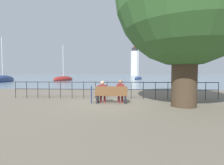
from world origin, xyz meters
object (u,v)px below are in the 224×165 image
sailboat_0 (3,80)px  park_bench (111,95)px  seated_person_left (102,91)px  sailboat_1 (138,78)px  harbor_lighthouse (135,62)px  closed_umbrella (91,93)px  sailboat_2 (63,79)px  seated_person_right (120,90)px

sailboat_0 → park_bench: bearing=-54.8°
park_bench → seated_person_left: bearing=170.8°
sailboat_1 → harbor_lighthouse: harbor_lighthouse is taller
seated_person_left → closed_umbrella: bearing=-170.4°
park_bench → sailboat_2: bearing=113.9°
seated_person_left → park_bench: bearing=-9.2°
sailboat_2 → sailboat_0: bearing=-122.4°
seated_person_left → sailboat_1: size_ratio=0.15×
sailboat_0 → seated_person_right: bearing=-54.1°
harbor_lighthouse → seated_person_right: bearing=-94.0°
park_bench → sailboat_1: sailboat_1 is taller
sailboat_2 → seated_person_left: bearing=-45.4°
closed_umbrella → harbor_lighthouse: harbor_lighthouse is taller
sailboat_0 → sailboat_2: 10.98m
seated_person_left → seated_person_right: size_ratio=0.95×
closed_umbrella → sailboat_1: sailboat_1 is taller
seated_person_left → sailboat_0: sailboat_0 is taller
sailboat_0 → harbor_lighthouse: bearing=64.2°
park_bench → seated_person_right: bearing=9.0°
seated_person_right → closed_umbrella: bearing=-176.4°
park_bench → sailboat_0: sailboat_0 is taller
seated_person_left → seated_person_right: 0.95m
closed_umbrella → sailboat_1: (5.65, 37.44, -0.27)m
sailboat_1 → sailboat_2: sailboat_1 is taller
harbor_lighthouse → park_bench: bearing=-94.2°
closed_umbrella → seated_person_right: bearing=3.6°
sailboat_1 → harbor_lighthouse: bearing=101.2°
seated_person_right → harbor_lighthouse: (8.84, 127.41, 9.81)m
seated_person_right → sailboat_0: (-21.53, 20.95, -0.31)m
sailboat_2 → harbor_lighthouse: harbor_lighthouse is taller
seated_person_right → sailboat_0: size_ratio=0.15×
park_bench → closed_umbrella: closed_umbrella is taller
park_bench → sailboat_0: 29.76m
park_bench → harbor_lighthouse: size_ratio=0.07×
park_bench → sailboat_2: sailboat_2 is taller
seated_person_right → harbor_lighthouse: harbor_lighthouse is taller
sailboat_1 → seated_person_left: bearing=-83.6°
seated_person_left → seated_person_right: (0.95, -0.00, 0.03)m
park_bench → seated_person_right: 0.55m
sailboat_1 → sailboat_2: (-16.78, -9.92, 0.05)m
harbor_lighthouse → sailboat_1: bearing=-93.0°
seated_person_left → sailboat_2: size_ratio=0.15×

